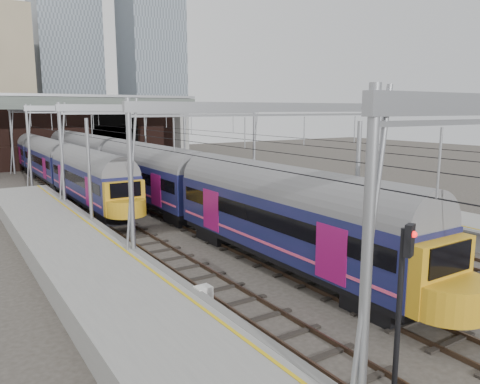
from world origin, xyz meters
TOP-DOWN VIEW (x-y plane):
  - ground at (0.00, 0.00)m, footprint 160.00×160.00m
  - platform_left at (-10.18, 2.50)m, footprint 4.32×55.00m
  - tracks at (0.00, 15.00)m, footprint 14.40×80.00m
  - overhead_line at (0.00, 21.49)m, footprint 16.80×80.00m
  - retaining_wall at (1.40, 51.93)m, footprint 28.00×2.75m
  - overbridge at (0.00, 46.00)m, footprint 28.00×3.00m
  - city_skyline at (2.73, 70.48)m, footprint 37.50×27.50m
  - train_main at (-2.00, 29.52)m, footprint 2.89×66.89m
  - train_second at (-6.00, 45.79)m, footprint 2.64×61.05m
  - signal_near_left at (-5.59, -4.93)m, footprint 0.37×0.46m
  - relay_cabinet at (-7.80, 1.92)m, footprint 0.60×0.51m
  - equip_cover_a at (1.42, 5.50)m, footprint 1.08×0.91m
  - equip_cover_b at (-0.98, 11.46)m, footprint 0.93×0.77m
  - equip_cover_c at (4.10, 4.97)m, footprint 1.02×0.85m

SIDE VIEW (x-z plane):
  - ground at x=0.00m, z-range 0.00..0.00m
  - tracks at x=0.00m, z-range -0.09..0.13m
  - equip_cover_b at x=-0.98m, z-range 0.00..0.10m
  - equip_cover_c at x=4.10m, z-range 0.00..0.10m
  - equip_cover_a at x=1.42m, z-range 0.00..0.11m
  - platform_left at x=-10.18m, z-range -0.01..1.11m
  - relay_cabinet at x=-7.80m, z-range 0.00..1.16m
  - train_second at x=-6.00m, z-range 0.09..4.69m
  - train_main at x=-2.00m, z-range 0.07..5.02m
  - signal_near_left at x=-5.59m, z-range 0.63..5.27m
  - retaining_wall at x=1.40m, z-range -0.17..8.83m
  - overhead_line at x=0.00m, z-range 2.57..10.57m
  - overbridge at x=0.00m, z-range 2.64..11.89m
  - city_skyline at x=2.73m, z-range -12.91..47.09m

